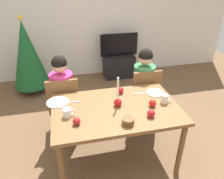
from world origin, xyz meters
TOP-DOWN VIEW (x-y plane):
  - ground_plane at (0.00, 0.00)m, footprint 7.68×7.68m
  - back_wall at (0.00, 2.60)m, footprint 6.40×0.10m
  - dining_table at (0.00, 0.00)m, footprint 1.40×0.90m
  - chair_left at (-0.57, 0.61)m, footprint 0.40×0.40m
  - chair_right at (0.56, 0.61)m, footprint 0.40×0.40m
  - person_left_child at (-0.57, 0.64)m, footprint 0.30×0.30m
  - person_right_child at (0.56, 0.64)m, footprint 0.30×0.30m
  - tv_stand at (0.63, 2.30)m, footprint 0.64×0.40m
  - tv at (0.63, 2.30)m, footprint 0.79×0.05m
  - christmas_tree at (-1.15, 2.02)m, footprint 0.66×0.66m
  - candle_centerpiece at (0.03, 0.03)m, footprint 0.09×0.09m
  - plate_left at (-0.63, 0.25)m, footprint 0.25×0.25m
  - plate_right at (0.54, 0.20)m, footprint 0.21×0.21m
  - mug_left at (-0.53, -0.05)m, footprint 0.13×0.09m
  - mug_right at (0.57, -0.02)m, footprint 0.13×0.08m
  - fork_left at (-0.46, 0.21)m, footprint 0.18×0.03m
  - fork_right at (0.37, 0.22)m, footprint 0.18×0.04m
  - bowl_walnuts at (0.05, -0.31)m, footprint 0.12×0.12m
  - apple_near_candle at (0.31, -0.25)m, footprint 0.08×0.08m
  - apple_by_left_plate at (-0.45, -0.20)m, footprint 0.08×0.08m
  - apple_by_right_mug at (0.40, -0.07)m, footprint 0.08×0.08m
  - apple_far_edge at (0.13, 0.30)m, footprint 0.08×0.08m

SIDE VIEW (x-z plane):
  - ground_plane at x=0.00m, z-range 0.00..0.00m
  - tv_stand at x=0.63m, z-range 0.00..0.48m
  - chair_left at x=-0.57m, z-range 0.06..0.96m
  - chair_right at x=0.56m, z-range 0.06..0.96m
  - person_left_child at x=-0.57m, z-range -0.02..1.16m
  - person_right_child at x=0.56m, z-range -0.02..1.16m
  - dining_table at x=0.00m, z-range 0.29..1.04m
  - tv at x=0.63m, z-range 0.48..0.94m
  - christmas_tree at x=-1.15m, z-range 0.03..1.46m
  - fork_left at x=-0.46m, z-range 0.75..0.76m
  - fork_right at x=0.37m, z-range 0.75..0.76m
  - plate_left at x=-0.63m, z-range 0.75..0.76m
  - plate_right at x=0.54m, z-range 0.75..0.76m
  - bowl_walnuts at x=0.05m, z-range 0.75..0.82m
  - apple_by_left_plate at x=-0.45m, z-range 0.75..0.83m
  - apple_far_edge at x=0.13m, z-range 0.75..0.83m
  - apple_by_right_mug at x=0.40m, z-range 0.75..0.83m
  - apple_near_candle at x=0.31m, z-range 0.75..0.83m
  - mug_left at x=-0.53m, z-range 0.75..0.84m
  - mug_right at x=0.57m, z-range 0.75..0.85m
  - candle_centerpiece at x=0.03m, z-range 0.64..1.00m
  - back_wall at x=0.00m, z-range 0.00..2.60m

